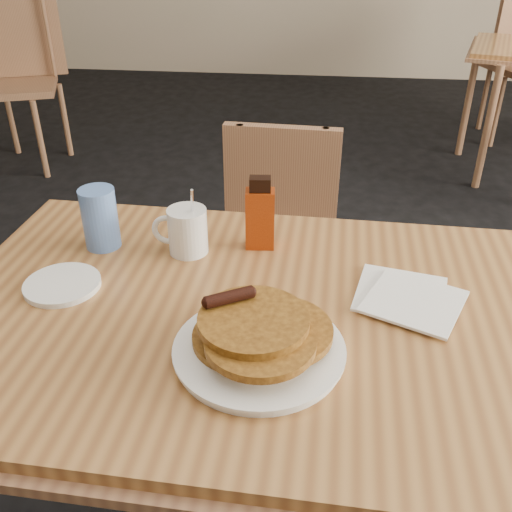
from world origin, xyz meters
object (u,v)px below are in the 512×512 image
Objects in this scene: chair_main_far at (278,235)px; main_table at (251,325)px; chair_wall_extra at (20,64)px; blue_tumbler at (100,218)px; pancake_plate at (259,341)px; syrup_bottle at (260,215)px; coffee_mug at (186,230)px.

main_table is at bearing -86.43° from chair_main_far.
chair_main_far is at bearing -65.96° from chair_wall_extra.
chair_main_far reaches higher than main_table.
main_table is at bearing -29.23° from blue_tumbler.
pancake_plate is at bearing -40.25° from blue_tumbler.
chair_wall_extra is 3.20m from pancake_plate.
chair_wall_extra is (-1.74, 1.77, 0.12)m from chair_main_far.
chair_wall_extra is (-1.74, 2.53, -0.09)m from main_table.
chair_wall_extra reaches higher than syrup_bottle.
main_table is 0.28m from coffee_mug.
chair_main_far is 5.09× the size of coffee_mug.
blue_tumbler is (-0.40, 0.34, 0.04)m from pancake_plate.
chair_main_far is 2.48m from chair_wall_extra.
main_table is at bearing -75.87° from chair_wall_extra.
pancake_plate is 1.82× the size of coffee_mug.
coffee_mug is (-0.16, -0.56, 0.31)m from chair_main_far.
main_table is 3.07m from chair_wall_extra.
syrup_bottle is 0.36m from blue_tumbler.
blue_tumbler reaches higher than main_table.
chair_main_far is 0.74m from blue_tumbler.
coffee_mug is 1.17× the size of blue_tumbler.
chair_wall_extra is at bearing 121.80° from syrup_bottle.
blue_tumbler is at bearing -170.50° from coffee_mug.
chair_wall_extra is at bearing 137.80° from chair_main_far.
main_table is 7.83× the size of coffee_mug.
syrup_bottle is (-0.00, -0.52, 0.33)m from chair_main_far.
syrup_bottle is (-0.04, 0.37, 0.05)m from pancake_plate.
chair_wall_extra is 3.44× the size of pancake_plate.
chair_wall_extra is at bearing 124.57° from main_table.
blue_tumbler is at bearing -119.89° from chair_main_far.
syrup_bottle is at bearing 6.04° from blue_tumbler.
chair_main_far is at bearing 92.22° from pancake_plate.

